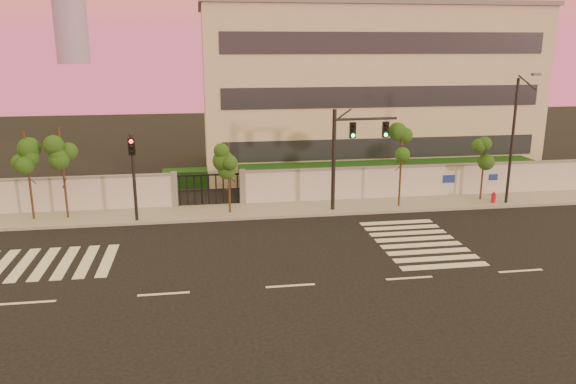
# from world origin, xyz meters

# --- Properties ---
(ground) EXTENTS (120.00, 120.00, 0.00)m
(ground) POSITION_xyz_m (0.00, 0.00, 0.00)
(ground) COLOR black
(ground) RESTS_ON ground
(sidewalk) EXTENTS (60.00, 3.00, 0.15)m
(sidewalk) POSITION_xyz_m (0.00, 10.50, 0.07)
(sidewalk) COLOR gray
(sidewalk) RESTS_ON ground
(perimeter_wall) EXTENTS (60.00, 0.36, 2.20)m
(perimeter_wall) POSITION_xyz_m (0.10, 12.00, 1.07)
(perimeter_wall) COLOR #B4B7BC
(perimeter_wall) RESTS_ON ground
(hedge_row) EXTENTS (41.00, 4.25, 1.80)m
(hedge_row) POSITION_xyz_m (1.17, 14.74, 0.82)
(hedge_row) COLOR #103713
(hedge_row) RESTS_ON ground
(institutional_building) EXTENTS (24.40, 12.40, 12.25)m
(institutional_building) POSITION_xyz_m (9.00, 21.99, 6.16)
(institutional_building) COLOR beige
(institutional_building) RESTS_ON ground
(road_markings) EXTENTS (57.00, 7.62, 0.02)m
(road_markings) POSITION_xyz_m (-1.58, 3.76, 0.01)
(road_markings) COLOR silver
(road_markings) RESTS_ON ground
(street_tree_b) EXTENTS (1.55, 1.23, 4.95)m
(street_tree_b) POSITION_xyz_m (-12.55, 10.60, 3.64)
(street_tree_b) COLOR #382314
(street_tree_b) RESTS_ON ground
(street_tree_c) EXTENTS (1.51, 1.20, 5.16)m
(street_tree_c) POSITION_xyz_m (-10.76, 10.57, 3.79)
(street_tree_c) COLOR #382314
(street_tree_c) RESTS_ON ground
(street_tree_d) EXTENTS (1.50, 1.19, 4.18)m
(street_tree_d) POSITION_xyz_m (-1.85, 10.14, 3.08)
(street_tree_d) COLOR #382314
(street_tree_d) RESTS_ON ground
(street_tree_e) EXTENTS (1.42, 1.13, 4.82)m
(street_tree_e) POSITION_xyz_m (8.09, 9.94, 3.55)
(street_tree_e) COLOR #382314
(street_tree_e) RESTS_ON ground
(street_tree_f) EXTENTS (1.46, 1.16, 3.94)m
(street_tree_f) POSITION_xyz_m (13.58, 10.59, 2.90)
(street_tree_f) COLOR #382314
(street_tree_f) RESTS_ON ground
(traffic_signal_main) EXTENTS (3.75, 0.40, 5.93)m
(traffic_signal_main) POSITION_xyz_m (4.80, 9.85, 3.75)
(traffic_signal_main) COLOR black
(traffic_signal_main) RESTS_ON ground
(traffic_signal_secondary) EXTENTS (0.38, 0.35, 4.87)m
(traffic_signal_secondary) POSITION_xyz_m (-6.96, 9.44, 3.09)
(traffic_signal_secondary) COLOR black
(traffic_signal_secondary) RESTS_ON ground
(streetlight_east) EXTENTS (0.47, 1.90, 7.91)m
(streetlight_east) POSITION_xyz_m (14.75, 9.49, 4.28)
(streetlight_east) COLOR black
(streetlight_east) RESTS_ON ground
(fire_hydrant) EXTENTS (0.31, 0.30, 0.81)m
(fire_hydrant) POSITION_xyz_m (13.98, 9.75, 0.40)
(fire_hydrant) COLOR red
(fire_hydrant) RESTS_ON ground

